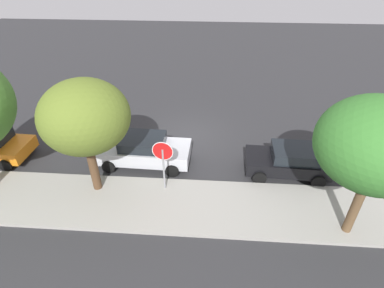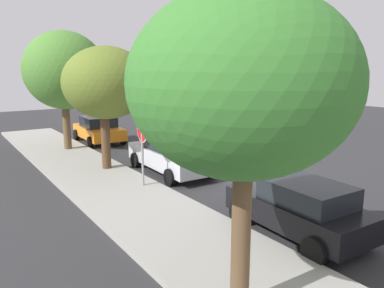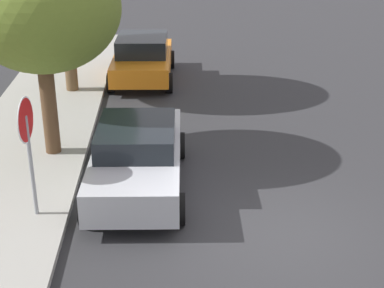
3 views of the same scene
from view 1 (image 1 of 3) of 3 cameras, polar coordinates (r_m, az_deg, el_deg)
ground_plane at (r=17.28m, az=-0.51°, el=1.81°), size 60.00×60.00×0.00m
sidewalk_curb at (r=12.81m, az=-2.52°, el=-11.52°), size 32.00×3.13×0.14m
stop_sign at (r=12.46m, az=-5.55°, el=-2.64°), size 0.88×0.10×2.58m
parked_car_silver at (r=14.87m, az=-9.15°, el=-1.11°), size 4.56×2.18×1.48m
parked_car_black at (r=14.70m, az=17.99°, el=-3.00°), size 3.89×2.06×1.46m
street_tree_mid_block at (r=10.92m, az=31.50°, el=-0.10°), size 3.67×3.67×5.51m
street_tree_far at (r=12.23m, az=-19.70°, el=4.86°), size 3.47×3.47×5.12m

